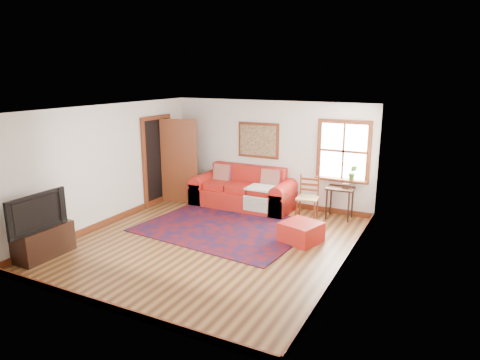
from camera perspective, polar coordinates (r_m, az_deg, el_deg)
The scene contains 13 objects.
ground at distance 8.22m, azimuth -3.72°, elevation -8.19°, with size 5.50×5.50×0.00m, color #482813.
room_envelope at distance 7.76m, azimuth -3.85°, elevation 3.20°, with size 5.04×5.54×2.52m.
window at distance 9.65m, azimuth 13.73°, elevation 2.91°, with size 1.18×0.20×1.38m.
doorway at distance 10.52m, azimuth -9.22°, elevation 2.68°, with size 0.89×1.08×2.14m.
framed_artwork at distance 10.28m, azimuth 2.44°, elevation 5.30°, with size 1.05×0.07×0.85m.
persian_rug at distance 8.94m, azimuth -1.85°, elevation -6.24°, with size 3.26×2.60×0.02m, color #570C0C.
red_leather_sofa at distance 10.23m, azimuth 0.47°, elevation -1.81°, with size 2.43×1.00×0.95m.
red_ottoman at distance 8.23m, azimuth 8.14°, elevation -6.89°, with size 0.66×0.66×0.38m, color #B01E16.
side_table at distance 9.56m, azimuth 13.20°, elevation -1.69°, with size 0.58×0.44×0.70m.
ladder_back_chair at distance 9.42m, azimuth 9.06°, elevation -2.08°, with size 0.50×0.48×0.96m.
media_cabinet at distance 8.22m, azimuth -24.70°, elevation -7.47°, with size 0.45×0.99×0.54m, color black.
television at distance 7.93m, azimuth -25.90°, elevation -3.82°, with size 1.12×0.15×0.64m, color black.
candle_hurricane at distance 8.30m, azimuth -22.65°, elevation -4.46°, with size 0.12×0.12×0.18m.
Camera 1 is at (3.92, -6.53, 3.10)m, focal length 32.00 mm.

